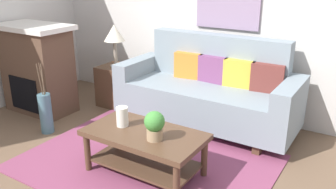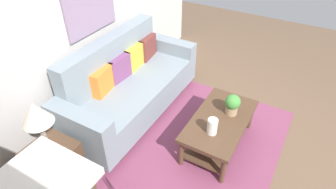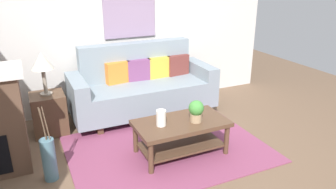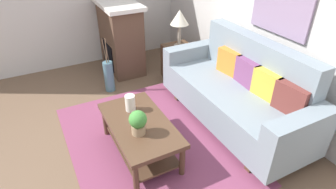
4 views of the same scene
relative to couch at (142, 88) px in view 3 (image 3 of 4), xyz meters
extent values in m
plane|color=brown|center=(-0.10, -1.64, -0.43)|extent=(9.14, 9.14, 0.00)
cube|color=silver|center=(-0.10, 0.54, 0.92)|extent=(5.14, 0.10, 2.70)
cube|color=#843D5B|center=(-0.10, -1.14, -0.42)|extent=(2.39, 1.78, 0.01)
cube|color=gray|center=(0.00, -0.06, -0.11)|extent=(1.75, 0.84, 0.40)
cube|color=gray|center=(0.00, 0.26, 0.37)|extent=(1.75, 0.20, 0.56)
cube|color=gray|center=(-0.97, -0.06, -0.01)|extent=(0.20, 0.84, 0.60)
cube|color=gray|center=(0.97, -0.06, -0.01)|extent=(0.20, 0.84, 0.60)
cube|color=#513826|center=(-0.77, -0.06, -0.37)|extent=(0.08, 0.74, 0.12)
cube|color=#513826|center=(0.77, -0.06, -0.37)|extent=(0.08, 0.74, 0.12)
cube|color=orange|center=(-0.33, 0.13, 0.25)|extent=(0.37, 0.17, 0.32)
cube|color=#7A4270|center=(0.00, 0.13, 0.25)|extent=(0.37, 0.15, 0.32)
cube|color=gold|center=(0.33, 0.13, 0.25)|extent=(0.37, 0.15, 0.32)
cube|color=brown|center=(0.66, 0.13, 0.25)|extent=(0.37, 0.16, 0.32)
cube|color=#513826|center=(0.00, -1.30, -0.03)|extent=(1.10, 0.60, 0.05)
cube|color=#513826|center=(0.00, -1.30, -0.31)|extent=(0.98, 0.50, 0.02)
cylinder|color=#513826|center=(-0.49, -1.55, -0.24)|extent=(0.06, 0.06, 0.38)
cylinder|color=#513826|center=(0.49, -1.55, -0.24)|extent=(0.06, 0.06, 0.38)
cylinder|color=#513826|center=(-0.49, -1.05, -0.24)|extent=(0.06, 0.06, 0.38)
cylinder|color=#513826|center=(0.49, -1.05, -0.24)|extent=(0.06, 0.06, 0.38)
cylinder|color=white|center=(-0.26, -1.30, 0.09)|extent=(0.11, 0.11, 0.19)
cylinder|color=tan|center=(0.16, -1.37, 0.05)|extent=(0.14, 0.14, 0.10)
sphere|color=#428B39|center=(0.16, -1.37, 0.17)|extent=(0.18, 0.18, 0.18)
cube|color=#513826|center=(-1.37, -0.05, -0.15)|extent=(0.44, 0.44, 0.56)
cylinder|color=gray|center=(-1.37, -0.05, 0.14)|extent=(0.16, 0.16, 0.02)
cylinder|color=gray|center=(-1.37, -0.05, 0.30)|extent=(0.05, 0.05, 0.35)
cone|color=beige|center=(-1.37, -0.05, 0.59)|extent=(0.28, 0.28, 0.22)
cylinder|color=slate|center=(-1.50, -1.19, -0.19)|extent=(0.15, 0.15, 0.48)
cylinder|color=brown|center=(-1.48, -1.19, 0.23)|extent=(0.04, 0.04, 0.36)
cylinder|color=brown|center=(-1.51, -1.17, 0.23)|extent=(0.05, 0.02, 0.36)
cylinder|color=brown|center=(-1.51, -1.21, 0.23)|extent=(0.03, 0.03, 0.36)
cube|color=gray|center=(0.00, 0.47, 1.07)|extent=(0.82, 0.03, 0.76)
camera|label=1|loc=(1.73, -3.66, 1.42)|focal=37.96mm
camera|label=2|loc=(-2.42, -1.99, 2.22)|focal=30.28mm
camera|label=3|loc=(-1.60, -4.39, 1.66)|focal=34.72mm
camera|label=4|loc=(2.21, -2.11, 1.81)|focal=29.72mm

